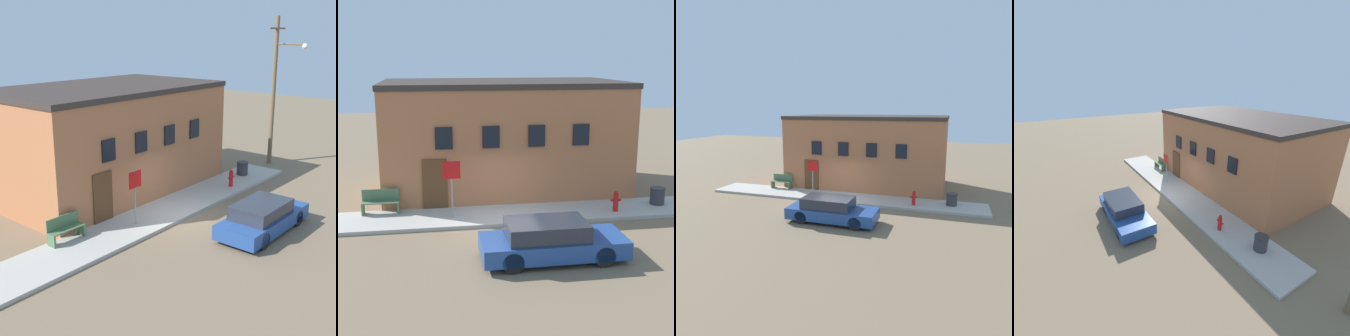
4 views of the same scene
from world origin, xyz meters
The scene contains 8 objects.
ground_plane centered at (0.00, 0.00, 0.00)m, with size 80.00×80.00×0.00m, color #7A664C.
sidewalk centered at (0.00, 1.17, 0.07)m, with size 17.62×2.34×0.14m.
brick_building centered at (0.74, 5.53, 2.58)m, with size 10.98×6.51×5.15m.
fire_hydrant centered at (4.64, 0.75, 0.57)m, with size 0.44×0.21×0.86m.
stop_sign centered at (-1.90, 1.09, 1.70)m, with size 0.68×0.06×2.21m.
bench centered at (-4.69, 2.02, 0.60)m, with size 1.45×0.44×0.95m.
trash_bin centered at (6.74, 1.36, 0.50)m, with size 0.63×0.63×0.71m.
parked_car centered at (0.96, -3.05, 0.62)m, with size 4.53×1.76×1.27m.
Camera 2 is at (-2.63, -16.31, 6.15)m, focal length 50.00 mm.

